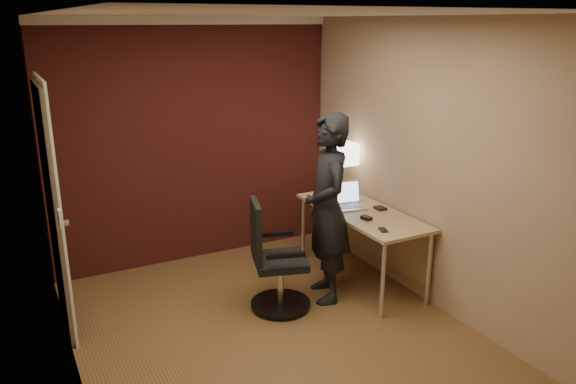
% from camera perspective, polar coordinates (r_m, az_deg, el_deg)
% --- Properties ---
extents(room, '(4.00, 4.00, 4.00)m').
position_cam_1_polar(room, '(5.39, -10.85, 5.06)').
color(room, brown).
rests_on(room, ground).
extents(desk, '(0.60, 1.50, 0.73)m').
position_cam_1_polar(desk, '(5.46, 8.08, -3.02)').
color(desk, tan).
rests_on(desk, ground).
extents(desk_lamp, '(0.22, 0.22, 0.54)m').
position_cam_1_polar(desk_lamp, '(5.78, 5.77, 3.82)').
color(desk_lamp, silver).
rests_on(desk_lamp, desk).
extents(laptop, '(0.37, 0.31, 0.23)m').
position_cam_1_polar(laptop, '(5.46, 5.95, -0.80)').
color(laptop, silver).
rests_on(laptop, desk).
extents(mouse, '(0.08, 0.11, 0.03)m').
position_cam_1_polar(mouse, '(5.13, 7.97, -2.62)').
color(mouse, black).
rests_on(mouse, desk).
extents(phone, '(0.09, 0.13, 0.01)m').
position_cam_1_polar(phone, '(4.90, 9.64, -3.82)').
color(phone, black).
rests_on(phone, desk).
extents(wallet, '(0.09, 0.11, 0.02)m').
position_cam_1_polar(wallet, '(5.43, 9.35, -1.64)').
color(wallet, black).
rests_on(wallet, desk).
extents(office_chair, '(0.55, 0.61, 0.98)m').
position_cam_1_polar(office_chair, '(4.92, -1.50, -7.26)').
color(office_chair, black).
rests_on(office_chair, ground).
extents(person, '(0.57, 0.71, 1.71)m').
position_cam_1_polar(person, '(4.99, 4.02, -1.73)').
color(person, black).
rests_on(person, ground).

